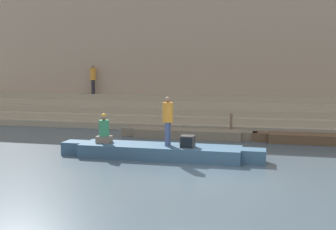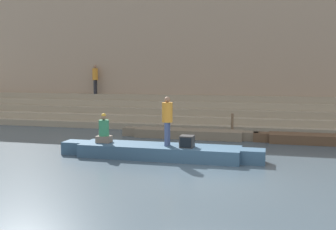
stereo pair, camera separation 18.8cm
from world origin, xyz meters
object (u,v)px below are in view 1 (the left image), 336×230
person_rowing (104,131)px  tv_set (188,141)px  person_on_steps (93,77)px  rowboat_main (160,151)px  moored_boat_distant (188,133)px  mooring_post (231,124)px  moored_boat_shore (327,139)px  person_standing (168,118)px

person_rowing → tv_set: person_rowing is taller
person_on_steps → rowboat_main: bearing=-39.1°
moored_boat_distant → tv_set: bearing=-72.7°
mooring_post → person_on_steps: (-8.44, 3.52, 2.12)m
rowboat_main → moored_boat_shore: bearing=32.9°
person_rowing → person_on_steps: size_ratio=0.60×
rowboat_main → person_standing: bearing=-4.8°
person_standing → moored_boat_distant: size_ratio=0.27×
person_standing → moored_boat_shore: (5.63, 4.25, -1.18)m
person_standing → person_rowing: bearing=171.8°
moored_boat_shore → tv_set: bearing=-142.7°
mooring_post → person_on_steps: 9.39m
rowboat_main → moored_boat_distant: rowboat_main is taller
person_rowing → moored_boat_distant: (2.14, 4.35, -0.64)m
moored_boat_shore → person_on_steps: (-12.43, 4.77, 2.43)m
rowboat_main → moored_boat_distant: 4.37m
person_standing → person_on_steps: 11.36m
person_on_steps → moored_boat_shore: bearing=-5.9°
moored_boat_distant → person_on_steps: bearing=151.5°
moored_boat_distant → person_on_steps: (-6.63, 4.64, 2.43)m
tv_set → rowboat_main: bearing=179.0°
moored_boat_distant → person_rowing: bearing=-109.7°
moored_boat_shore → moored_boat_distant: 5.80m
person_rowing → mooring_post: bearing=48.6°
person_standing → moored_boat_distant: (-0.16, 4.38, -1.18)m
person_on_steps → person_rowing: bearing=-48.4°
person_rowing → mooring_post: 6.75m
moored_boat_shore → mooring_post: bearing=158.1°
moored_boat_distant → mooring_post: 2.15m
mooring_post → person_on_steps: person_on_steps is taller
moored_boat_shore → moored_boat_distant: bearing=174.2°
person_standing → mooring_post: size_ratio=1.60×
moored_boat_distant → mooring_post: size_ratio=5.93×
moored_boat_shore → moored_boat_distant: (-5.80, 0.13, 0.00)m
person_standing → person_rowing: 2.36m
person_rowing → moored_boat_distant: person_rowing is taller
rowboat_main → person_standing: size_ratio=4.26×
person_on_steps → moored_boat_distant: bearing=-19.9°
person_standing → person_rowing: person_standing is taller
person_rowing → moored_boat_shore: 9.01m
person_standing → rowboat_main: bearing=170.5°
moored_boat_distant → person_on_steps: person_on_steps is taller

